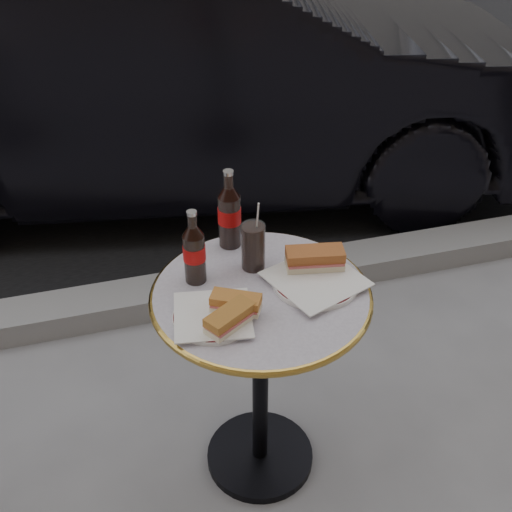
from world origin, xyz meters
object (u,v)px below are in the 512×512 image
object	(u,v)px
cola_glass	(253,246)
parked_car	(184,70)
bistro_table	(260,384)
cola_bottle_right	(229,209)
plate_left	(213,317)
plate_right	(315,281)
cola_bottle_left	(194,247)

from	to	relation	value
cola_glass	parked_car	world-z (taller)	parked_car
bistro_table	parked_car	size ratio (longest dim) A/B	0.18
bistro_table	cola_bottle_right	xyz separation A→B (m)	(-0.03, 0.25, 0.49)
plate_left	plate_right	xyz separation A→B (m)	(0.31, 0.07, 0.00)
plate_left	parked_car	size ratio (longest dim) A/B	0.05
cola_bottle_right	parked_car	xyz separation A→B (m)	(0.18, 1.74, -0.19)
cola_bottle_left	parked_car	size ratio (longest dim) A/B	0.06
plate_right	parked_car	world-z (taller)	parked_car
parked_car	cola_bottle_left	bearing A→B (deg)	-179.34
bistro_table	cola_bottle_left	size ratio (longest dim) A/B	3.21
plate_left	cola_bottle_left	bearing A→B (deg)	92.99
bistro_table	plate_right	bearing A→B (deg)	-1.59
plate_right	parked_car	xyz separation A→B (m)	(-0.01, 1.99, -0.06)
bistro_table	plate_left	size ratio (longest dim) A/B	3.44
cola_glass	bistro_table	bearing A→B (deg)	-95.30
plate_left	cola_bottle_left	distance (m)	0.21
parked_car	plate_left	bearing A→B (deg)	-178.29
bistro_table	parked_car	bearing A→B (deg)	85.66
cola_bottle_left	bistro_table	bearing A→B (deg)	-32.27
cola_bottle_right	cola_bottle_left	bearing A→B (deg)	-132.75
bistro_table	plate_left	xyz separation A→B (m)	(-0.15, -0.07, 0.37)
cola_bottle_left	parked_car	distance (m)	1.92
bistro_table	cola_bottle_left	bearing A→B (deg)	147.73
plate_right	cola_bottle_right	distance (m)	0.34
plate_right	cola_bottle_right	xyz separation A→B (m)	(-0.18, 0.25, 0.12)
cola_bottle_right	cola_glass	world-z (taller)	cola_bottle_right
plate_left	cola_glass	xyz separation A→B (m)	(0.16, 0.19, 0.07)
parked_car	cola_glass	bearing A→B (deg)	-174.19
cola_bottle_left	cola_glass	xyz separation A→B (m)	(0.17, 0.02, -0.04)
plate_left	parked_car	distance (m)	2.09
cola_bottle_left	cola_glass	size ratio (longest dim) A/B	1.58
plate_left	cola_glass	distance (m)	0.26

